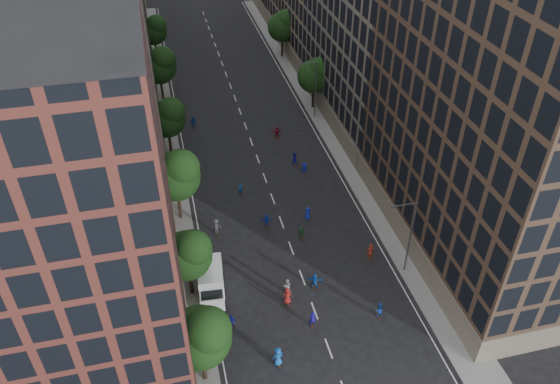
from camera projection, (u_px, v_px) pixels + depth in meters
The scene contains 37 objects.
ground at pixel (252, 143), 76.54m from camera, with size 240.00×240.00×0.00m, color black.
sidewalk_left at pixel (162, 127), 80.06m from camera, with size 4.00×105.00×0.15m, color slate.
sidewalk_right at pixel (318, 108), 84.53m from camera, with size 4.00×105.00×0.15m, color slate.
bldg_left_a at pixel (75, 206), 41.49m from camera, with size 14.00×22.00×30.00m, color #5C2A23.
bldg_left_b at pixel (84, 56), 58.83m from camera, with size 14.00×26.00×34.00m, color #806C54.
bldg_left_c at pixel (95, 12), 78.42m from camera, with size 14.00×20.00×28.00m, color #5C2A23.
bldg_right_a at pixel (503, 93), 49.84m from camera, with size 14.00×30.00×36.00m, color #473326.
bldg_right_b at pixel (381, 6), 73.17m from camera, with size 14.00×28.00×33.00m, color #665E54.
tree_left_0 at pixel (202, 336), 42.93m from camera, with size 5.20×5.20×8.83m.
tree_left_1 at pixel (189, 253), 50.91m from camera, with size 4.80×4.80×8.21m.
tree_left_2 at pixel (177, 174), 59.69m from camera, with size 5.60×5.60×9.45m.
tree_left_3 at pixel (168, 117), 70.85m from camera, with size 5.00×5.00×8.58m.
tree_left_4 at pixel (160, 65), 83.04m from camera, with size 5.40×5.40×9.08m.
tree_left_5 at pixel (154, 30), 95.67m from camera, with size 4.80×4.80×8.33m.
tree_right_a at pixel (315, 75), 81.32m from camera, with size 5.00×5.00×8.39m.
tree_right_b at pixel (283, 25), 96.58m from camera, with size 5.20×5.20×8.83m.
streetlamp_near at pixel (409, 234), 53.70m from camera, with size 2.64×0.22×9.06m.
streetlamp_far at pixel (314, 86), 79.20m from camera, with size 2.64×0.22×9.06m.
cargo_van at pixel (211, 282), 53.46m from camera, with size 3.04×5.70×2.93m.
skater_0 at pixel (278, 357), 47.22m from camera, with size 0.93×0.60×1.90m, color blue.
skater_1 at pixel (312, 319), 50.63m from camera, with size 0.66×0.43×1.80m, color #19118F.
skater_2 at pixel (379, 310), 51.55m from camera, with size 0.81×0.63×1.67m, color #153EAC.
skater_3 at pixel (278, 355), 47.58m from camera, with size 1.04×0.60×1.61m, color blue.
skater_4 at pixel (232, 321), 50.55m from camera, with size 0.92×0.38×1.58m, color #11128E.
skater_5 at pixel (315, 281), 54.53m from camera, with size 1.56×0.50×1.69m, color #154EB0.
skater_6 at pixel (287, 296), 52.79m from camera, with size 0.93×0.60×1.89m, color maroon.
skater_7 at pixel (370, 252), 57.72m from camera, with size 0.71×0.46×1.94m, color maroon.
skater_8 at pixel (287, 286), 53.92m from camera, with size 0.84×0.65×1.72m, color #B9B9B4.
skater_9 at pixel (216, 227), 60.96m from camera, with size 1.22×0.70×1.88m, color #3B3C3F.
skater_10 at pixel (302, 232), 60.42m from camera, with size 0.94×0.39×1.60m, color #216F32.
skater_11 at pixel (267, 221), 62.06m from camera, with size 1.41×0.45×1.52m, color #163EB8.
skater_12 at pixel (308, 214), 62.92m from camera, with size 0.81×0.53×1.66m, color #1628B7.
skater_13 at pixel (240, 189), 66.80m from camera, with size 0.55×0.36×1.52m, color #13449F.
skater_14 at pixel (294, 159), 71.79m from camera, with size 0.88×0.68×1.81m, color #1B14A8.
skater_15 at pixel (304, 169), 70.10m from camera, with size 1.09×0.63×1.70m, color #141CA6.
skater_16 at pixel (193, 122), 79.40m from camera, with size 1.07×0.44×1.82m, color #124997.
skater_17 at pixel (277, 133), 77.14m from camera, with size 1.65×0.53×1.78m, color maroon.
Camera 1 is at (-11.41, -24.11, 40.99)m, focal length 35.00 mm.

